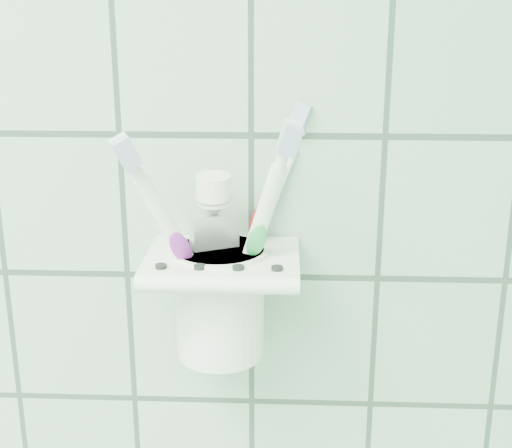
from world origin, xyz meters
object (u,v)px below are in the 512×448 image
cup (220,297)px  toothpaste_tube (214,244)px  toothbrush_pink (231,225)px  toothbrush_blue (214,218)px  toothbrush_orange (221,224)px  holder_bracket (223,263)px

cup → toothpaste_tube: (-0.01, 0.01, 0.04)m
toothbrush_pink → toothbrush_blue: 0.02m
toothbrush_orange → holder_bracket: bearing=-89.0°
cup → toothbrush_orange: 0.06m
holder_bracket → toothbrush_pink: (0.01, 0.01, 0.03)m
holder_bracket → toothbrush_blue: bearing=114.5°
cup → toothbrush_orange: toothbrush_orange is taller
toothpaste_tube → toothbrush_orange: bearing=-59.1°
holder_bracket → toothpaste_tube: bearing=117.0°
cup → toothbrush_blue: bearing=109.9°
holder_bracket → cup: (-0.00, 0.00, -0.03)m
holder_bracket → toothbrush_orange: 0.03m
toothbrush_pink → toothbrush_blue: (-0.02, 0.01, 0.00)m
holder_bracket → cup: size_ratio=1.31×
cup → toothbrush_pink: 0.06m
toothbrush_orange → toothpaste_tube: 0.02m
toothbrush_pink → toothbrush_orange: bearing=138.1°
holder_bracket → cup: bearing=129.9°
toothbrush_blue → toothbrush_orange: 0.01m
holder_bracket → toothbrush_orange: (-0.00, 0.01, 0.03)m
toothbrush_pink → toothpaste_tube: bearing=130.6°
holder_bracket → toothbrush_blue: (-0.01, 0.02, 0.03)m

